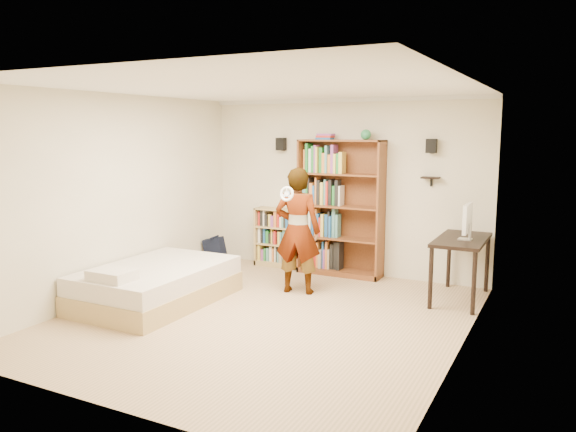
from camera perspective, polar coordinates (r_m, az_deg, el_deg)
name	(u,v)px	position (r m, az deg, el deg)	size (l,w,h in m)	color
ground	(266,318)	(6.82, -2.27, -10.28)	(4.50, 5.00, 0.01)	tan
room_shell	(265,171)	(6.47, -2.36, 4.63)	(4.52, 5.02, 2.71)	beige
crown_molding	(264,90)	(6.47, -2.41, 12.69)	(4.50, 5.00, 0.06)	silver
speaker_left	(281,144)	(9.07, -0.71, 7.32)	(0.14, 0.12, 0.20)	black
speaker_right	(431,146)	(8.23, 14.37, 6.91)	(0.14, 0.12, 0.20)	black
wall_shelf	(430,178)	(8.26, 14.27, 3.79)	(0.25, 0.16, 0.03)	black
tall_bookshelf	(340,208)	(8.61, 5.35, 0.80)	(1.31, 0.38, 2.08)	brown
low_bookshelf	(278,237)	(9.21, -1.01, -2.19)	(0.77, 0.29, 0.96)	tan
computer_desk	(460,269)	(7.74, 17.11, -5.17)	(0.61, 1.22, 0.83)	black
imac	(466,222)	(7.52, 17.62, -0.57)	(0.09, 0.47, 0.47)	white
daybed	(157,280)	(7.51, -13.21, -6.31)	(1.34, 2.06, 0.61)	beige
person	(298,231)	(7.64, 0.99, -1.50)	(0.63, 0.41, 1.73)	black
wii_wheel	(287,194)	(7.28, -0.11, 2.26)	(0.20, 0.20, 0.03)	white
navy_bag	(215,251)	(9.36, -7.38, -3.57)	(0.36, 0.23, 0.48)	black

